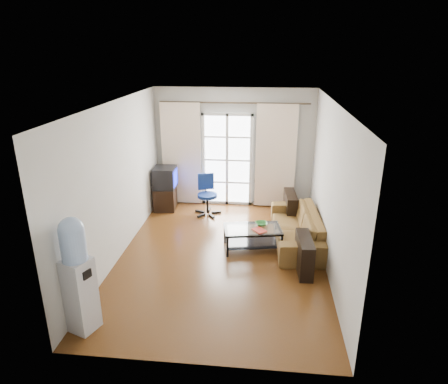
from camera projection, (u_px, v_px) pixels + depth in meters
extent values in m
plane|color=brown|center=(222.00, 256.00, 7.14)|extent=(5.20, 5.20, 0.00)
plane|color=white|center=(221.00, 103.00, 6.21)|extent=(5.20, 5.20, 0.00)
cube|color=beige|center=(234.00, 148.00, 9.11)|extent=(3.60, 0.02, 2.70)
cube|color=beige|center=(194.00, 264.00, 4.25)|extent=(3.60, 0.02, 2.70)
cube|color=beige|center=(117.00, 181.00, 6.85)|extent=(0.02, 5.20, 2.70)
cube|color=beige|center=(331.00, 189.00, 6.50)|extent=(0.02, 5.20, 2.70)
cube|color=white|center=(227.00, 160.00, 9.18)|extent=(1.01, 0.02, 2.04)
cube|color=white|center=(227.00, 160.00, 9.16)|extent=(1.16, 0.06, 2.15)
cylinder|color=#4C3F2D|center=(234.00, 103.00, 8.66)|extent=(3.30, 0.04, 0.04)
cube|color=#FDE7CC|center=(181.00, 154.00, 9.16)|extent=(0.90, 0.07, 2.35)
cube|color=#FDE7CC|center=(276.00, 157.00, 8.95)|extent=(0.90, 0.07, 2.35)
cube|color=gray|center=(267.00, 193.00, 9.29)|extent=(0.64, 0.12, 0.64)
imported|color=brown|center=(296.00, 227.00, 7.57)|extent=(2.17, 1.06, 0.61)
cube|color=silver|center=(253.00, 228.00, 7.27)|extent=(1.12, 0.77, 0.01)
cube|color=black|center=(252.00, 242.00, 7.37)|extent=(1.05, 0.70, 0.01)
cube|color=black|center=(227.00, 246.00, 7.06)|extent=(0.05, 0.05, 0.41)
cube|color=black|center=(282.00, 244.00, 7.13)|extent=(0.05, 0.05, 0.41)
cube|color=black|center=(225.00, 233.00, 7.55)|extent=(0.05, 0.05, 0.41)
cube|color=black|center=(276.00, 231.00, 7.63)|extent=(0.05, 0.05, 0.41)
imported|color=#2E7F35|center=(261.00, 224.00, 7.38)|extent=(0.32, 0.32, 0.05)
imported|color=#B33716|center=(255.00, 232.00, 7.10)|extent=(0.43, 0.43, 0.02)
cube|color=black|center=(256.00, 228.00, 7.25)|extent=(0.14, 0.06, 0.02)
cube|color=black|center=(166.00, 197.00, 9.21)|extent=(0.53, 0.74, 0.51)
cube|color=black|center=(165.00, 177.00, 8.99)|extent=(0.49, 0.53, 0.48)
cube|color=#0C19E5|center=(175.00, 178.00, 8.97)|extent=(0.03, 0.42, 0.35)
cube|color=black|center=(156.00, 177.00, 9.01)|extent=(0.15, 0.36, 0.31)
cylinder|color=black|center=(207.00, 205.00, 8.86)|extent=(0.05, 0.05, 0.45)
cylinder|color=navy|center=(207.00, 196.00, 8.78)|extent=(0.43, 0.43, 0.07)
cube|color=navy|center=(206.00, 181.00, 8.87)|extent=(0.35, 0.15, 0.37)
cube|color=silver|center=(80.00, 295.00, 5.15)|extent=(0.42, 0.42, 1.03)
cylinder|color=#8EADDC|center=(73.00, 245.00, 4.90)|extent=(0.32, 0.32, 0.41)
sphere|color=#8EADDC|center=(71.00, 230.00, 4.83)|extent=(0.32, 0.32, 0.32)
cube|color=black|center=(87.00, 274.00, 4.96)|extent=(0.09, 0.14, 0.11)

